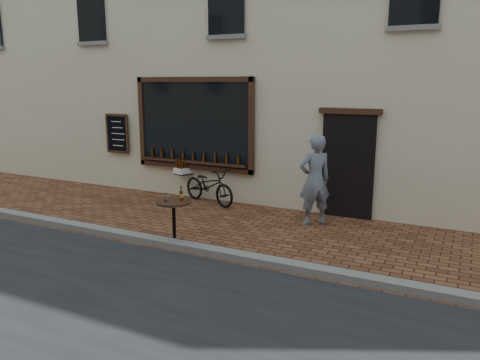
% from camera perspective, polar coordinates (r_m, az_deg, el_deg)
% --- Properties ---
extents(ground, '(90.00, 90.00, 0.00)m').
position_cam_1_polar(ground, '(8.06, -7.03, -8.94)').
color(ground, '#522A1A').
rests_on(ground, ground).
extents(kerb, '(90.00, 0.25, 0.12)m').
position_cam_1_polar(kerb, '(8.19, -6.26, -8.11)').
color(kerb, slate).
rests_on(kerb, ground).
extents(shop_building, '(28.00, 6.20, 10.00)m').
position_cam_1_polar(shop_building, '(13.59, 8.79, 20.83)').
color(shop_building, beige).
rests_on(shop_building, ground).
extents(cargo_bicycle, '(1.99, 1.13, 0.94)m').
position_cam_1_polar(cargo_bicycle, '(11.16, -3.90, -0.60)').
color(cargo_bicycle, black).
rests_on(cargo_bicycle, ground).
extents(bistro_table, '(0.62, 0.62, 1.07)m').
position_cam_1_polar(bistro_table, '(8.37, -8.05, -4.06)').
color(bistro_table, black).
rests_on(bistro_table, ground).
extents(pedestrian, '(0.79, 0.78, 1.84)m').
position_cam_1_polar(pedestrian, '(9.50, 9.10, 0.01)').
color(pedestrian, slate).
rests_on(pedestrian, ground).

